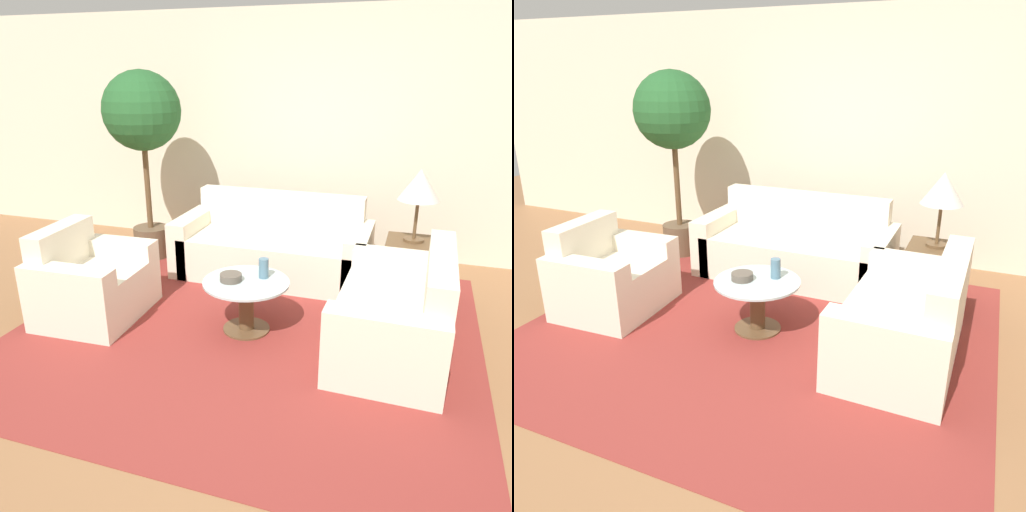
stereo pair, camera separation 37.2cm
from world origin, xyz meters
TOP-DOWN VIEW (x-y plane):
  - ground_plane at (0.00, 0.00)m, footprint 14.00×14.00m
  - wall_back at (0.00, 2.69)m, footprint 10.00×0.06m
  - rug at (-0.00, 0.55)m, footprint 3.59×3.28m
  - sofa_main at (-0.13, 1.77)m, footprint 1.92×0.82m
  - armchair at (-1.35, 0.40)m, footprint 0.80×0.95m
  - loveseat at (1.18, 0.62)m, footprint 0.80×1.41m
  - coffee_table at (-0.00, 0.55)m, footprint 0.69×0.69m
  - side_table at (1.21, 1.66)m, footprint 0.47×0.47m
  - table_lamp at (1.21, 1.66)m, footprint 0.36×0.36m
  - potted_plant at (-1.58, 1.83)m, footprint 0.81×0.81m
  - vase at (0.11, 0.66)m, footprint 0.08×0.08m
  - bowl at (-0.12, 0.52)m, footprint 0.17×0.17m

SIDE VIEW (x-z plane):
  - ground_plane at x=0.00m, z-range 0.00..0.00m
  - rug at x=0.00m, z-range 0.00..0.01m
  - side_table at x=1.21m, z-range 0.00..0.53m
  - sofa_main at x=-0.13m, z-range -0.13..0.67m
  - loveseat at x=1.18m, z-range -0.12..0.66m
  - armchair at x=-1.35m, z-range -0.11..0.66m
  - coffee_table at x=0.00m, z-range 0.06..0.49m
  - bowl at x=-0.12m, z-range 0.43..0.49m
  - vase at x=0.11m, z-range 0.43..0.59m
  - table_lamp at x=1.21m, z-range 0.71..1.36m
  - wall_back at x=0.00m, z-range 0.00..2.60m
  - potted_plant at x=-1.58m, z-range 0.46..2.45m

